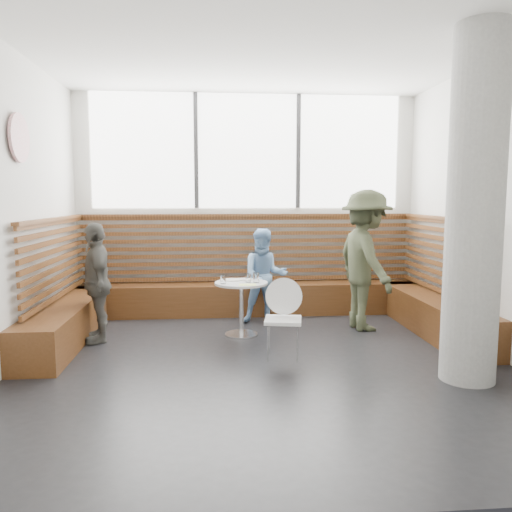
{
  "coord_description": "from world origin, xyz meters",
  "views": [
    {
      "loc": [
        -0.5,
        -4.94,
        1.69
      ],
      "look_at": [
        0.0,
        1.0,
        1.0
      ],
      "focal_mm": 35.0,
      "sensor_mm": 36.0,
      "label": 1
    }
  ],
  "objects": [
    {
      "name": "room",
      "position": [
        0.0,
        0.0,
        1.6
      ],
      "size": [
        5.0,
        5.0,
        3.2
      ],
      "color": "silver",
      "rests_on": "ground"
    },
    {
      "name": "booth",
      "position": [
        0.0,
        1.77,
        0.41
      ],
      "size": [
        5.0,
        2.5,
        1.44
      ],
      "color": "#482812",
      "rests_on": "ground"
    },
    {
      "name": "concrete_column",
      "position": [
        1.85,
        -0.6,
        1.6
      ],
      "size": [
        0.5,
        0.5,
        3.2
      ],
      "primitive_type": "cylinder",
      "color": "gray",
      "rests_on": "ground"
    },
    {
      "name": "wall_art",
      "position": [
        -2.46,
        0.4,
        2.3
      ],
      "size": [
        0.03,
        0.5,
        0.5
      ],
      "primitive_type": "cylinder",
      "rotation": [
        0.0,
        1.57,
        0.0
      ],
      "color": "white",
      "rests_on": "room"
    },
    {
      "name": "cafe_table",
      "position": [
        -0.17,
        1.09,
        0.48
      ],
      "size": [
        0.65,
        0.65,
        0.67
      ],
      "color": "silver",
      "rests_on": "ground"
    },
    {
      "name": "cafe_chair",
      "position": [
        0.22,
        0.24,
        0.49
      ],
      "size": [
        0.4,
        0.39,
        0.83
      ],
      "rotation": [
        0.0,
        0.0,
        -0.18
      ],
      "color": "white",
      "rests_on": "ground"
    },
    {
      "name": "adult_man",
      "position": [
        1.43,
        1.28,
        0.9
      ],
      "size": [
        0.84,
        1.25,
        1.8
      ],
      "primitive_type": "imported",
      "rotation": [
        0.0,
        0.0,
        1.73
      ],
      "color": "#3D432D",
      "rests_on": "ground"
    },
    {
      "name": "child_back",
      "position": [
        0.18,
        1.71,
        0.64
      ],
      "size": [
        0.63,
        0.49,
        1.28
      ],
      "primitive_type": "imported",
      "rotation": [
        0.0,
        0.0,
        -0.0
      ],
      "color": "#7AA5D4",
      "rests_on": "ground"
    },
    {
      "name": "child_left",
      "position": [
        -1.89,
        1.0,
        0.7
      ],
      "size": [
        0.58,
        0.89,
        1.41
      ],
      "primitive_type": "imported",
      "rotation": [
        0.0,
        0.0,
        -1.26
      ],
      "color": "#515049",
      "rests_on": "ground"
    },
    {
      "name": "plate_near",
      "position": [
        -0.28,
        1.22,
        0.68
      ],
      "size": [
        0.22,
        0.22,
        0.02
      ],
      "primitive_type": "cylinder",
      "color": "white",
      "rests_on": "cafe_table"
    },
    {
      "name": "plate_far",
      "position": [
        -0.12,
        1.25,
        0.68
      ],
      "size": [
        0.19,
        0.19,
        0.01
      ],
      "primitive_type": "cylinder",
      "color": "white",
      "rests_on": "cafe_table"
    },
    {
      "name": "glass_left",
      "position": [
        -0.4,
        1.0,
        0.72
      ],
      "size": [
        0.07,
        0.07,
        0.1
      ],
      "primitive_type": "cylinder",
      "color": "white",
      "rests_on": "cafe_table"
    },
    {
      "name": "glass_mid",
      "position": [
        -0.09,
        1.07,
        0.72
      ],
      "size": [
        0.07,
        0.07,
        0.1
      ],
      "primitive_type": "cylinder",
      "color": "white",
      "rests_on": "cafe_table"
    },
    {
      "name": "glass_right",
      "position": [
        0.01,
        1.07,
        0.73
      ],
      "size": [
        0.08,
        0.08,
        0.12
      ],
      "primitive_type": "cylinder",
      "color": "white",
      "rests_on": "cafe_table"
    },
    {
      "name": "menu_card",
      "position": [
        -0.11,
        0.89,
        0.67
      ],
      "size": [
        0.21,
        0.15,
        0.0
      ],
      "primitive_type": "cube",
      "rotation": [
        0.0,
        0.0,
        -0.04
      ],
      "color": "#A5C64C",
      "rests_on": "cafe_table"
    }
  ]
}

